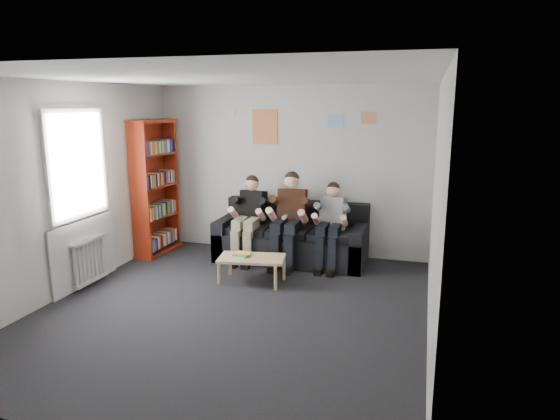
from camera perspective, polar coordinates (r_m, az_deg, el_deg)
name	(u,v)px	position (r m, az deg, el deg)	size (l,w,h in m)	color
room_shell	(231,199)	(5.75, -5.65, 1.26)	(5.00, 5.00, 5.00)	black
sofa	(292,240)	(7.84, 1.37, -3.43)	(2.31, 0.94, 0.89)	black
bookshelf	(155,187)	(8.32, -14.04, 2.52)	(0.33, 0.98, 2.17)	maroon
coffee_table	(252,260)	(6.89, -3.25, -5.73)	(0.90, 0.49, 0.36)	#DCAD7F
game_cases	(241,255)	(6.91, -4.53, -5.11)	(0.25, 0.22, 0.05)	silver
person_left	(249,219)	(7.75, -3.61, -0.99)	(0.39, 0.83, 1.32)	black
person_middle	(288,219)	(7.55, 0.97, -1.08)	(0.43, 0.92, 1.41)	#432216
person_right	(330,225)	(7.42, 5.78, -1.77)	(0.36, 0.78, 1.27)	white
radiator	(89,260)	(7.22, -20.95, -5.41)	(0.10, 0.64, 0.60)	silver
window	(80,211)	(7.10, -21.84, -0.10)	(0.05, 1.30, 2.36)	white
poster_large	(265,127)	(8.13, -1.73, 9.50)	(0.42, 0.01, 0.55)	gold
poster_blue	(336,121)	(7.84, 6.40, 10.06)	(0.25, 0.01, 0.20)	#4386E5
poster_pink	(369,118)	(7.76, 10.10, 10.30)	(0.22, 0.01, 0.18)	#C13C75
poster_sign	(230,114)	(8.32, -5.74, 10.89)	(0.20, 0.01, 0.14)	silver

